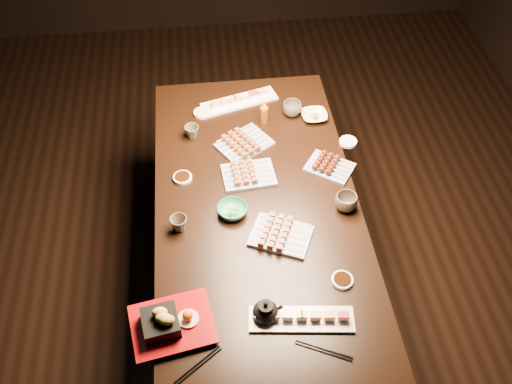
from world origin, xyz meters
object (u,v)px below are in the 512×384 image
(yakitori_plate_left, at_px, (244,141))
(teacup_near_left, at_px, (179,224))
(dining_table, at_px, (257,253))
(teacup_far_left, at_px, (192,132))
(edamame_bowl_green, at_px, (232,210))
(teacup_mid_right, at_px, (346,202))
(sushi_platter_near, at_px, (302,317))
(edamame_bowl_cream, at_px, (314,116))
(teacup_far_right, at_px, (292,109))
(yakitori_plate_right, at_px, (281,233))
(sushi_platter_far, at_px, (239,99))
(teapot, at_px, (266,310))
(tempura_tray, at_px, (171,319))
(yakitori_plate_center, at_px, (249,172))
(condiment_bottle, at_px, (264,113))

(yakitori_plate_left, bearing_deg, teacup_near_left, -156.31)
(dining_table, relative_size, teacup_far_left, 25.44)
(edamame_bowl_green, height_order, teacup_mid_right, teacup_mid_right)
(sushi_platter_near, relative_size, edamame_bowl_cream, 3.04)
(edamame_bowl_green, relative_size, teacup_far_right, 1.36)
(yakitori_plate_right, xyz_separation_m, yakitori_plate_left, (-0.10, 0.58, 0.00))
(sushi_platter_near, relative_size, edamame_bowl_green, 3.02)
(dining_table, height_order, edamame_bowl_cream, edamame_bowl_cream)
(sushi_platter_far, distance_m, teapot, 1.28)
(sushi_platter_far, bearing_deg, teacup_far_left, 27.28)
(teacup_far_right, bearing_deg, edamame_bowl_cream, -22.17)
(sushi_platter_far, xyz_separation_m, teacup_near_left, (-0.33, -0.81, 0.01))
(teacup_near_left, bearing_deg, teacup_far_left, 82.38)
(yakitori_plate_left, height_order, edamame_bowl_green, yakitori_plate_left)
(edamame_bowl_cream, xyz_separation_m, teacup_far_left, (-0.62, -0.07, 0.02))
(edamame_bowl_cream, bearing_deg, yakitori_plate_right, -110.66)
(teapot, bearing_deg, yakitori_plate_left, 83.52)
(tempura_tray, relative_size, teapot, 2.62)
(sushi_platter_near, relative_size, teacup_far_right, 4.12)
(dining_table, bearing_deg, teacup_far_right, 81.10)
(teacup_mid_right, xyz_separation_m, teacup_far_left, (-0.65, 0.54, -0.01))
(dining_table, xyz_separation_m, yakitori_plate_center, (-0.02, 0.17, 0.41))
(dining_table, xyz_separation_m, teacup_far_right, (0.25, 0.58, 0.41))
(teacup_far_left, bearing_deg, yakitori_plate_center, -50.44)
(sushi_platter_far, height_order, teacup_far_left, teacup_far_left)
(teacup_far_right, bearing_deg, teacup_mid_right, -78.45)
(teacup_near_left, bearing_deg, yakitori_plate_left, 55.96)
(teacup_far_left, bearing_deg, sushi_platter_far, 43.15)
(sushi_platter_far, height_order, teacup_near_left, teacup_near_left)
(dining_table, bearing_deg, yakitori_plate_right, -54.98)
(sushi_platter_near, height_order, tempura_tray, tempura_tray)
(yakitori_plate_right, relative_size, teacup_mid_right, 2.50)
(yakitori_plate_left, bearing_deg, teacup_far_left, 127.39)
(teapot, relative_size, condiment_bottle, 0.92)
(yakitori_plate_right, height_order, condiment_bottle, condiment_bottle)
(tempura_tray, bearing_deg, teacup_far_left, 73.94)
(sushi_platter_far, xyz_separation_m, yakitori_plate_right, (0.09, -0.91, 0.01))
(dining_table, relative_size, edamame_bowl_green, 13.85)
(yakitori_plate_center, distance_m, teacup_far_right, 0.49)
(edamame_bowl_cream, xyz_separation_m, tempura_tray, (-0.74, -1.11, 0.04))
(yakitori_plate_center, bearing_deg, teacup_near_left, -144.34)
(tempura_tray, relative_size, teacup_mid_right, 3.07)
(yakitori_plate_left, relative_size, teapot, 2.14)
(teacup_mid_right, relative_size, teapot, 0.85)
(teacup_far_left, bearing_deg, edamame_bowl_green, -73.27)
(dining_table, xyz_separation_m, condiment_bottle, (0.10, 0.54, 0.44))
(edamame_bowl_cream, bearing_deg, teacup_near_left, -137.38)
(teacup_near_left, xyz_separation_m, teacup_mid_right, (0.73, 0.03, 0.00))
(teacup_far_right, bearing_deg, edamame_bowl_green, -119.87)
(yakitori_plate_center, relative_size, yakitori_plate_left, 0.97)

